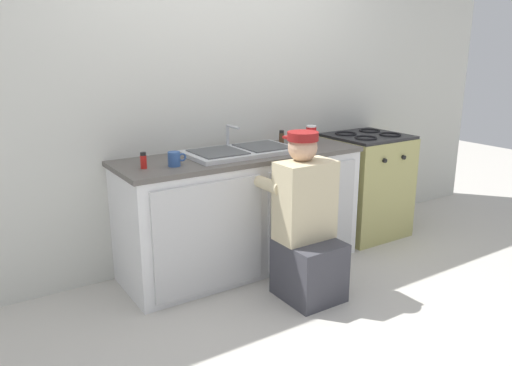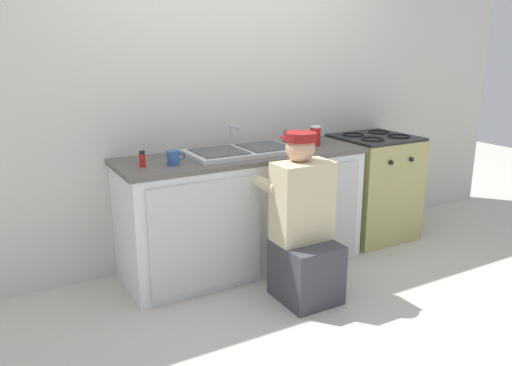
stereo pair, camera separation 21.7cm
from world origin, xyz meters
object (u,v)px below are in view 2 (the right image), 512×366
at_px(coffee_mug, 173,158).
at_px(stove_range, 372,186).
at_px(spice_bottle_pepper, 286,137).
at_px(plumber_person, 303,232).
at_px(soda_cup_red, 315,136).
at_px(spice_bottle_red, 142,159).
at_px(sink_double_basin, 242,151).

bearing_deg(coffee_mug, stove_range, 3.11).
bearing_deg(spice_bottle_pepper, coffee_mug, -166.26).
relative_size(plumber_person, coffee_mug, 8.76).
xyz_separation_m(stove_range, soda_cup_red, (-0.64, -0.01, 0.50)).
bearing_deg(plumber_person, soda_cup_red, 49.67).
bearing_deg(plumber_person, coffee_mug, 141.75).
bearing_deg(spice_bottle_red, soda_cup_red, 1.65).
bearing_deg(stove_range, spice_bottle_red, -178.50).
distance_m(sink_double_basin, spice_bottle_red, 0.76).
height_order(plumber_person, spice_bottle_pepper, plumber_person).
xyz_separation_m(stove_range, plumber_person, (-1.16, -0.63, 0.01)).
distance_m(spice_bottle_red, soda_cup_red, 1.39).
bearing_deg(coffee_mug, soda_cup_red, 4.13).
bearing_deg(soda_cup_red, plumber_person, -130.33).
bearing_deg(stove_range, sink_double_basin, 179.90).
bearing_deg(coffee_mug, spice_bottle_pepper, 13.74).
bearing_deg(spice_bottle_pepper, soda_cup_red, -45.42).
bearing_deg(spice_bottle_red, stove_range, 1.50).
height_order(sink_double_basin, soda_cup_red, sink_double_basin).
height_order(sink_double_basin, plumber_person, plumber_person).
bearing_deg(sink_double_basin, stove_range, -0.10).
xyz_separation_m(spice_bottle_pepper, soda_cup_red, (0.16, -0.17, 0.02)).
height_order(stove_range, spice_bottle_red, spice_bottle_red).
bearing_deg(coffee_mug, plumber_person, -38.25).
bearing_deg(spice_bottle_pepper, spice_bottle_red, -170.44).
bearing_deg(soda_cup_red, spice_bottle_red, -178.35).
relative_size(plumber_person, soda_cup_red, 7.26).
bearing_deg(plumber_person, sink_double_basin, 100.04).
relative_size(sink_double_basin, spice_bottle_red, 7.62).
xyz_separation_m(plumber_person, soda_cup_red, (0.53, 0.62, 0.49)).
relative_size(spice_bottle_pepper, coffee_mug, 0.83).
bearing_deg(stove_range, coffee_mug, -176.89).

